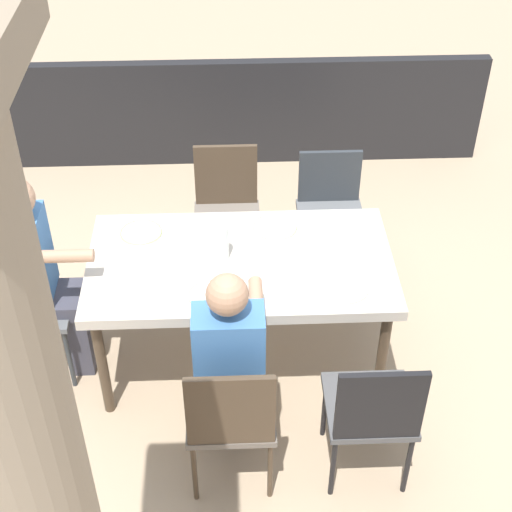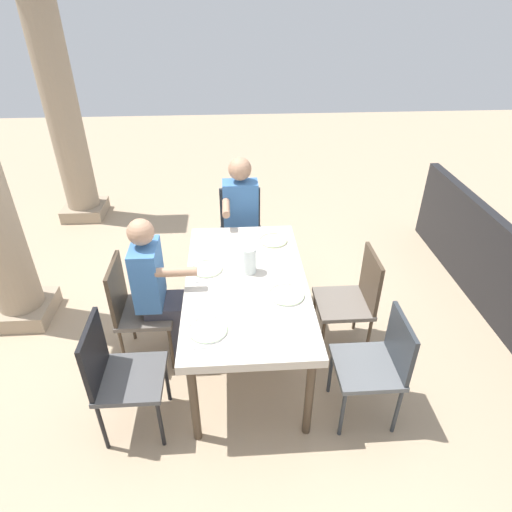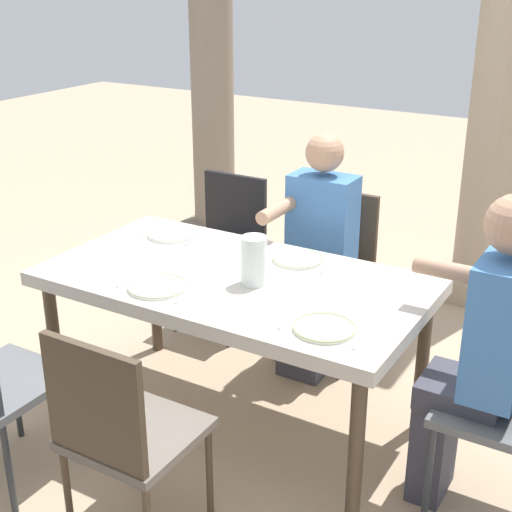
# 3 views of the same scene
# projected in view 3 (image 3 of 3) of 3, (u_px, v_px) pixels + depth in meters

# --- Properties ---
(ground_plane) EXTENTS (16.00, 16.00, 0.00)m
(ground_plane) POSITION_uv_depth(u_px,v_px,m) (236.00, 421.00, 3.52)
(ground_plane) COLOR tan
(dining_table) EXTENTS (1.71, 0.92, 0.77)m
(dining_table) POSITION_uv_depth(u_px,v_px,m) (235.00, 289.00, 3.26)
(dining_table) COLOR beige
(dining_table) RESTS_ON ground
(chair_west_north) EXTENTS (0.44, 0.44, 0.91)m
(chair_west_north) POSITION_uv_depth(u_px,v_px,m) (225.00, 242.00, 4.32)
(chair_west_north) COLOR #4F4F50
(chair_west_north) RESTS_ON ground
(chair_mid_north) EXTENTS (0.44, 0.44, 0.92)m
(chair_mid_north) POSITION_uv_depth(u_px,v_px,m) (331.00, 265.00, 4.00)
(chair_mid_north) COLOR #6A6158
(chair_mid_north) RESTS_ON ground
(chair_mid_south) EXTENTS (0.44, 0.44, 0.92)m
(chair_mid_south) POSITION_uv_depth(u_px,v_px,m) (121.00, 429.00, 2.59)
(chair_mid_south) COLOR #6A6158
(chair_mid_south) RESTS_ON ground
(diner_woman_green) EXTENTS (0.35, 0.49, 1.28)m
(diner_woman_green) POSITION_uv_depth(u_px,v_px,m) (315.00, 249.00, 3.78)
(diner_woman_green) COLOR #3F3F4C
(diner_woman_green) RESTS_ON ground
(diner_man_white) EXTENTS (0.50, 0.35, 1.33)m
(diner_man_white) POSITION_uv_depth(u_px,v_px,m) (482.00, 348.00, 2.73)
(diner_man_white) COLOR #3F3F4C
(diner_man_white) RESTS_ON ground
(stone_column_near) EXTENTS (0.42, 0.42, 2.80)m
(stone_column_near) POSITION_uv_depth(u_px,v_px,m) (212.00, 64.00, 5.37)
(stone_column_near) COLOR gray
(stone_column_near) RESTS_ON ground
(stone_column_centre) EXTENTS (0.51, 0.51, 2.98)m
(stone_column_centre) POSITION_uv_depth(u_px,v_px,m) (507.00, 72.00, 4.33)
(stone_column_centre) COLOR tan
(stone_column_centre) RESTS_ON ground
(plate_0) EXTENTS (0.26, 0.26, 0.02)m
(plate_0) POSITION_uv_depth(u_px,v_px,m) (172.00, 234.00, 3.70)
(plate_0) COLOR white
(plate_0) RESTS_ON dining_table
(fork_0) EXTENTS (0.03, 0.17, 0.01)m
(fork_0) POSITION_uv_depth(u_px,v_px,m) (149.00, 230.00, 3.78)
(fork_0) COLOR silver
(fork_0) RESTS_ON dining_table
(spoon_0) EXTENTS (0.03, 0.17, 0.01)m
(spoon_0) POSITION_uv_depth(u_px,v_px,m) (197.00, 240.00, 3.64)
(spoon_0) COLOR silver
(spoon_0) RESTS_ON dining_table
(plate_1) EXTENTS (0.26, 0.26, 0.02)m
(plate_1) POSITION_uv_depth(u_px,v_px,m) (158.00, 286.00, 3.10)
(plate_1) COLOR white
(plate_1) RESTS_ON dining_table
(fork_1) EXTENTS (0.03, 0.17, 0.01)m
(fork_1) POSITION_uv_depth(u_px,v_px,m) (131.00, 280.00, 3.17)
(fork_1) COLOR silver
(fork_1) RESTS_ON dining_table
(spoon_1) EXTENTS (0.03, 0.17, 0.01)m
(spoon_1) POSITION_uv_depth(u_px,v_px,m) (186.00, 295.00, 3.03)
(spoon_1) COLOR silver
(spoon_1) RESTS_ON dining_table
(plate_2) EXTENTS (0.24, 0.24, 0.02)m
(plate_2) POSITION_uv_depth(u_px,v_px,m) (298.00, 259.00, 3.39)
(plate_2) COLOR white
(plate_2) RESTS_ON dining_table
(fork_2) EXTENTS (0.04, 0.17, 0.01)m
(fork_2) POSITION_uv_depth(u_px,v_px,m) (270.00, 254.00, 3.46)
(fork_2) COLOR silver
(fork_2) RESTS_ON dining_table
(spoon_2) EXTENTS (0.03, 0.17, 0.01)m
(spoon_2) POSITION_uv_depth(u_px,v_px,m) (327.00, 266.00, 3.32)
(spoon_2) COLOR silver
(spoon_2) RESTS_ON dining_table
(plate_3) EXTENTS (0.24, 0.24, 0.02)m
(plate_3) POSITION_uv_depth(u_px,v_px,m) (324.00, 328.00, 2.75)
(plate_3) COLOR silver
(plate_3) RESTS_ON dining_table
(fork_3) EXTENTS (0.02, 0.17, 0.01)m
(fork_3) POSITION_uv_depth(u_px,v_px,m) (290.00, 320.00, 2.82)
(fork_3) COLOR silver
(fork_3) RESTS_ON dining_table
(spoon_3) EXTENTS (0.03, 0.17, 0.01)m
(spoon_3) POSITION_uv_depth(u_px,v_px,m) (361.00, 339.00, 2.68)
(spoon_3) COLOR silver
(spoon_3) RESTS_ON dining_table
(water_pitcher) EXTENTS (0.11, 0.11, 0.22)m
(water_pitcher) POSITION_uv_depth(u_px,v_px,m) (254.00, 263.00, 3.12)
(water_pitcher) COLOR white
(water_pitcher) RESTS_ON dining_table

